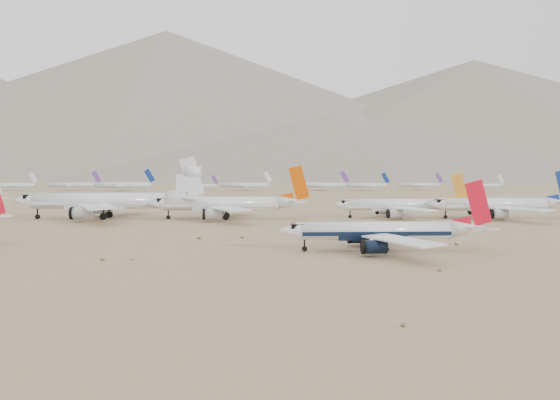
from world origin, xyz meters
The scene contains 10 objects.
ground centered at (0.00, 0.00, 0.00)m, with size 7000.00×7000.00×0.00m, color #8E7952.
main_airliner centered at (7.38, -5.92, 3.81)m, with size 39.30×38.38×13.87m.
row2_navy_widebody centered at (62.31, 64.25, 4.54)m, with size 45.74×44.72×16.27m.
row2_gold_tail centered at (30.37, 67.93, 4.23)m, with size 42.46×41.52×15.12m.
row2_orange_tail centered at (-26.26, 66.05, 4.89)m, with size 48.82×47.76×17.42m.
row2_white_trijet centered at (-64.39, 69.05, 5.91)m, with size 57.61×56.30×20.41m.
distant_storage_row centered at (-53.53, 332.96, 4.36)m, with size 465.01×57.02×15.26m.
mountain_range centered at (70.18, 1648.01, 190.32)m, with size 7354.00×3024.00×470.00m.
foothills centered at (526.68, 1100.00, 67.15)m, with size 4637.50×1395.00×155.00m.
desert_scrub centered at (-3.31, -30.54, 0.29)m, with size 261.14×121.67×0.63m.
Camera 1 is at (-17.72, -109.79, 15.39)m, focal length 35.00 mm.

